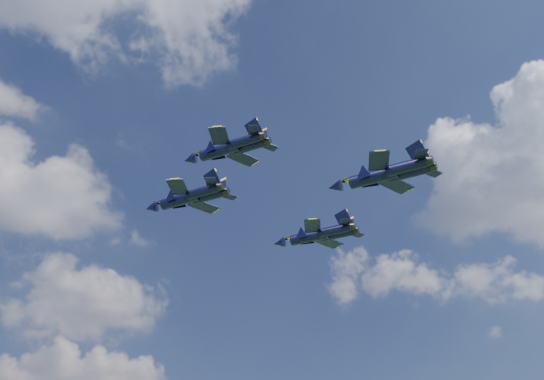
{
  "coord_description": "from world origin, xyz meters",
  "views": [
    {
      "loc": [
        -39.7,
        -88.62,
        4.48
      ],
      "look_at": [
        -2.21,
        -4.65,
        56.32
      ],
      "focal_mm": 45.0,
      "sensor_mm": 36.0,
      "label": 1
    }
  ],
  "objects_px": {
    "jet_left": "(217,151)",
    "jet_slot": "(370,177)",
    "jet_lead": "(178,200)",
    "jet_right": "(307,237)"
  },
  "relations": [
    {
      "from": "jet_left",
      "to": "jet_slot",
      "type": "distance_m",
      "value": 22.91
    },
    {
      "from": "jet_lead",
      "to": "jet_left",
      "type": "bearing_deg",
      "value": -129.48
    },
    {
      "from": "jet_lead",
      "to": "jet_right",
      "type": "distance_m",
      "value": 24.65
    },
    {
      "from": "jet_right",
      "to": "jet_left",
      "type": "bearing_deg",
      "value": -177.62
    },
    {
      "from": "jet_lead",
      "to": "jet_slot",
      "type": "height_order",
      "value": "jet_lead"
    },
    {
      "from": "jet_lead",
      "to": "jet_right",
      "type": "bearing_deg",
      "value": -34.22
    },
    {
      "from": "jet_lead",
      "to": "jet_slot",
      "type": "xyz_separation_m",
      "value": [
        22.07,
        -24.02,
        -3.26
      ]
    },
    {
      "from": "jet_left",
      "to": "jet_slot",
      "type": "xyz_separation_m",
      "value": [
        22.74,
        -2.78,
        -0.26
      ]
    },
    {
      "from": "jet_right",
      "to": "jet_slot",
      "type": "bearing_deg",
      "value": -135.22
    },
    {
      "from": "jet_lead",
      "to": "jet_slot",
      "type": "relative_size",
      "value": 0.97
    }
  ]
}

